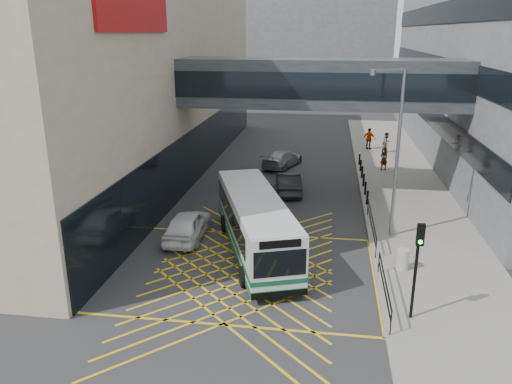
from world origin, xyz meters
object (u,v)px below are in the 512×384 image
at_px(pedestrian_c, 369,139).
at_px(street_lamp, 395,145).
at_px(bus, 255,222).
at_px(car_silver, 282,158).
at_px(pedestrian_a, 384,159).
at_px(car_dark, 288,183).
at_px(traffic_light, 417,258).
at_px(car_white, 188,225).
at_px(litter_bin, 403,259).
at_px(pedestrian_b, 387,143).

bearing_deg(pedestrian_c, street_lamp, 112.17).
xyz_separation_m(bus, car_silver, (-0.24, 16.72, -0.83)).
xyz_separation_m(street_lamp, pedestrian_a, (1.05, 13.61, -4.06)).
height_order(car_dark, traffic_light, traffic_light).
distance_m(bus, car_dark, 9.88).
xyz_separation_m(car_silver, traffic_light, (7.10, -22.29, 1.99)).
distance_m(car_white, pedestrian_a, 19.13).
distance_m(car_white, street_lamp, 11.57).
bearing_deg(bus, litter_bin, -29.88).
height_order(car_white, litter_bin, car_white).
relative_size(litter_bin, pedestrian_b, 0.54).
xyz_separation_m(bus, car_dark, (0.86, 9.81, -0.84)).
xyz_separation_m(car_white, pedestrian_a, (11.65, 15.17, 0.30)).
xyz_separation_m(litter_bin, pedestrian_c, (0.13, 24.94, 0.49)).
xyz_separation_m(bus, traffic_light, (6.86, -5.57, 1.16)).
bearing_deg(pedestrian_b, pedestrian_c, 99.54).
distance_m(traffic_light, pedestrian_b, 28.19).
bearing_deg(street_lamp, pedestrian_c, 64.19).
bearing_deg(traffic_light, pedestrian_c, 88.99).
height_order(car_dark, pedestrian_c, pedestrian_c).
xyz_separation_m(car_white, car_dark, (4.67, 8.69, -0.05)).
height_order(car_silver, street_lamp, street_lamp).
bearing_deg(car_white, pedestrian_b, -120.35).
bearing_deg(street_lamp, pedestrian_b, 59.90).
height_order(car_white, pedestrian_b, pedestrian_b).
bearing_deg(litter_bin, street_lamp, 93.82).
height_order(litter_bin, pedestrian_a, pedestrian_a).
height_order(street_lamp, litter_bin, street_lamp).
relative_size(bus, traffic_light, 2.70).
xyz_separation_m(traffic_light, litter_bin, (0.19, 4.26, -2.07)).
relative_size(car_dark, car_silver, 0.98).
xyz_separation_m(pedestrian_b, pedestrian_c, (-1.47, 1.11, 0.08)).
xyz_separation_m(car_white, street_lamp, (10.60, 1.56, 4.36)).
bearing_deg(pedestrian_c, traffic_light, 112.62).
relative_size(bus, pedestrian_b, 5.88).
bearing_deg(car_white, street_lamp, -171.72).
relative_size(bus, car_dark, 2.28).
bearing_deg(bus, traffic_light, -58.40).
bearing_deg(car_silver, car_dark, 118.83).
bearing_deg(pedestrian_a, pedestrian_c, -115.31).
relative_size(bus, car_white, 2.17).
xyz_separation_m(car_white, litter_bin, (10.87, -2.44, -0.13)).
relative_size(car_silver, pedestrian_b, 2.62).
bearing_deg(car_dark, traffic_light, 102.00).
height_order(bus, litter_bin, bus).
distance_m(car_dark, traffic_light, 16.63).
bearing_deg(pedestrian_c, pedestrian_a, 118.31).
xyz_separation_m(bus, pedestrian_a, (7.84, 16.29, -0.49)).
xyz_separation_m(car_silver, street_lamp, (7.03, -14.03, 4.41)).
bearing_deg(pedestrian_b, car_dark, -165.01).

